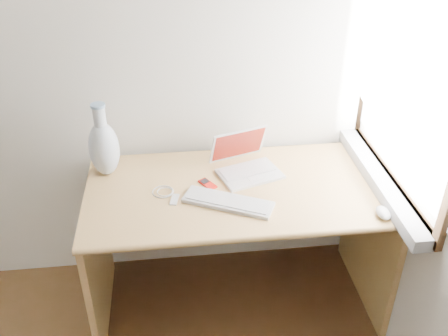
{
  "coord_description": "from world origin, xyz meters",
  "views": [
    {
      "loc": [
        0.74,
        -0.56,
        2.08
      ],
      "look_at": [
        0.96,
        1.35,
        0.88
      ],
      "focal_mm": 40.0,
      "sensor_mm": 36.0,
      "label": 1
    }
  ],
  "objects": [
    {
      "name": "vase",
      "position": [
        0.41,
        1.55,
        0.91
      ],
      "size": [
        0.14,
        0.14,
        0.37
      ],
      "color": "silver",
      "rests_on": "desk"
    },
    {
      "name": "external_keyboard",
      "position": [
        0.96,
        1.24,
        0.77
      ],
      "size": [
        0.42,
        0.29,
        0.02
      ],
      "rotation": [
        0.0,
        0.0,
        -0.45
      ],
      "color": "silver",
      "rests_on": "desk"
    },
    {
      "name": "laptop",
      "position": [
        1.1,
        1.5,
        0.8
      ],
      "size": [
        0.34,
        0.32,
        0.2
      ],
      "rotation": [
        0.0,
        0.0,
        0.31
      ],
      "color": "silver",
      "rests_on": "desk"
    },
    {
      "name": "cable_coil",
      "position": [
        0.68,
        1.36,
        0.76
      ],
      "size": [
        0.12,
        0.12,
        0.01
      ],
      "primitive_type": "torus",
      "rotation": [
        0.0,
        0.0,
        0.27
      ],
      "color": "silver",
      "rests_on": "desk"
    },
    {
      "name": "window",
      "position": [
        1.72,
        1.3,
        1.28
      ],
      "size": [
        0.11,
        0.99,
        1.1
      ],
      "color": "white",
      "rests_on": "right_wall"
    },
    {
      "name": "back_wall",
      "position": [
        0.0,
        1.75,
        1.3
      ],
      "size": [
        3.5,
        0.04,
        2.6
      ],
      "primitive_type": "cube",
      "color": "white",
      "rests_on": "floor"
    },
    {
      "name": "desk",
      "position": [
        1.03,
        1.45,
        0.54
      ],
      "size": [
        1.43,
        0.72,
        0.76
      ],
      "color": "tan",
      "rests_on": "floor"
    },
    {
      "name": "ipod",
      "position": [
        0.89,
        1.4,
        0.76
      ],
      "size": [
        0.09,
        0.11,
        0.01
      ],
      "rotation": [
        0.0,
        0.0,
        0.57
      ],
      "color": "red",
      "rests_on": "desk"
    },
    {
      "name": "remote",
      "position": [
        0.73,
        1.29,
        0.76
      ],
      "size": [
        0.05,
        0.09,
        0.01
      ],
      "primitive_type": "cube",
      "rotation": [
        0.0,
        0.0,
        -0.21
      ],
      "color": "silver",
      "rests_on": "desk"
    },
    {
      "name": "mouse",
      "position": [
        1.62,
        1.07,
        0.77
      ],
      "size": [
        0.06,
        0.1,
        0.03
      ],
      "primitive_type": "ellipsoid",
      "rotation": [
        0.0,
        0.0,
        -0.03
      ],
      "color": "silver",
      "rests_on": "desk"
    }
  ]
}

